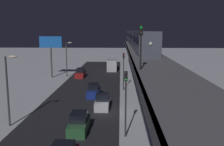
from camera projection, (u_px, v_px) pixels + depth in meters
The scene contains 15 objects.
ground_plane at pixel (108, 112), 32.45m from camera, with size 240.00×240.00×0.00m, color white.
avenue_asphalt at pixel (76, 112), 32.58m from camera, with size 11.00×105.34×0.01m, color #28282D.
elevated_railway at pixel (151, 67), 31.34m from camera, with size 5.00×105.34×6.62m.
subway_train at pixel (135, 37), 69.06m from camera, with size 2.94×74.07×3.40m.
rail_signal at pixel (141, 40), 23.09m from camera, with size 0.36×0.41×4.00m.
sedan_red_2 at pixel (81, 73), 56.76m from camera, with size 1.80×4.76×1.97m.
sedan_blue at pixel (94, 91), 40.38m from camera, with size 1.80×4.48×1.97m.
sedan_green at pixel (79, 124), 26.28m from camera, with size 1.80×4.52×1.97m.
sedan_white at pixel (102, 102), 34.05m from camera, with size 1.80×4.04×1.97m.
box_truck at pixel (112, 65), 66.71m from camera, with size 2.40×7.40×2.80m.
traffic_light_near at pixel (126, 95), 24.33m from camera, with size 0.32×0.44×6.40m.
traffic_light_mid at pixel (124, 66), 43.95m from camera, with size 0.32×0.44×6.40m.
commercial_billboard at pixel (51, 46), 55.22m from camera, with size 4.80×0.36×8.90m.
street_lamp_near at pixel (9, 82), 27.07m from camera, with size 1.35×0.44×7.65m.
street_lamp_far at pixel (67, 55), 56.65m from camera, with size 1.35×0.44×7.65m.
Camera 1 is at (-1.50, 31.17, 10.17)m, focal length 41.50 mm.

